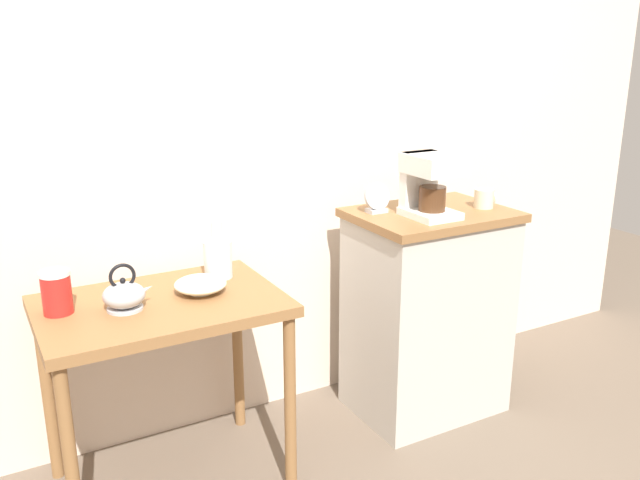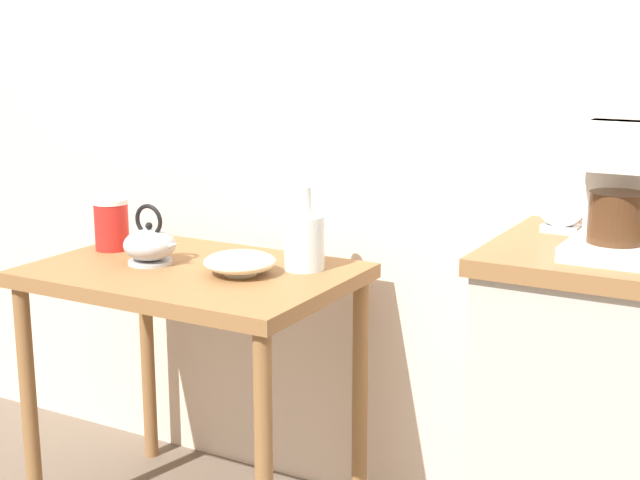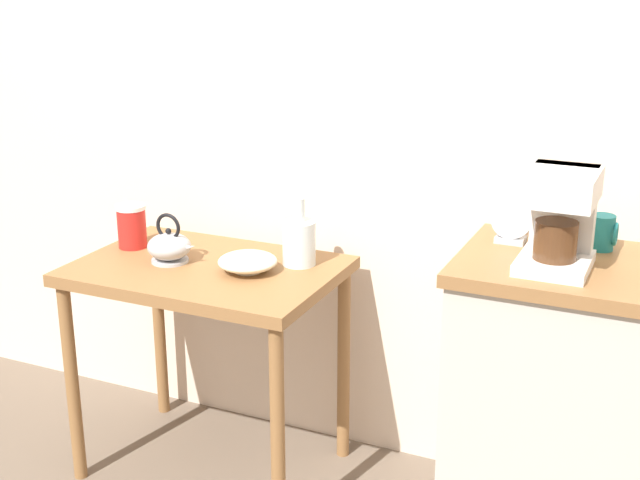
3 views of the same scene
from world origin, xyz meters
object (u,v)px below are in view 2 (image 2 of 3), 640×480
(table_clock, at_px, (563,207))
(bowl_stoneware, at_px, (240,262))
(coffee_maker, at_px, (622,184))
(teakettle, at_px, (150,245))
(glass_carafe_vase, at_px, (304,240))
(canister_enamel, at_px, (112,224))

(table_clock, bearing_deg, bowl_stoneware, -174.93)
(bowl_stoneware, relative_size, table_clock, 1.47)
(bowl_stoneware, distance_m, table_clock, 0.84)
(table_clock, bearing_deg, coffee_maker, -44.33)
(teakettle, relative_size, coffee_maker, 0.67)
(bowl_stoneware, xyz_separation_m, table_clock, (0.81, 0.07, 0.21))
(bowl_stoneware, relative_size, coffee_maker, 0.73)
(coffee_maker, distance_m, table_clock, 0.23)
(glass_carafe_vase, relative_size, table_clock, 1.74)
(bowl_stoneware, height_order, coffee_maker, coffee_maker)
(bowl_stoneware, height_order, table_clock, table_clock)
(bowl_stoneware, relative_size, teakettle, 1.08)
(glass_carafe_vase, distance_m, coffee_maker, 0.90)
(teakettle, relative_size, canister_enamel, 1.17)
(bowl_stoneware, relative_size, glass_carafe_vase, 0.85)
(canister_enamel, xyz_separation_m, coffee_maker, (1.44, -0.13, 0.25))
(table_clock, bearing_deg, canister_enamel, -179.17)
(glass_carafe_vase, distance_m, table_clock, 0.71)
(teakettle, xyz_separation_m, glass_carafe_vase, (0.40, 0.15, 0.03))
(coffee_maker, height_order, table_clock, coffee_maker)
(glass_carafe_vase, bearing_deg, coffee_maker, -13.70)
(bowl_stoneware, distance_m, teakettle, 0.28)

